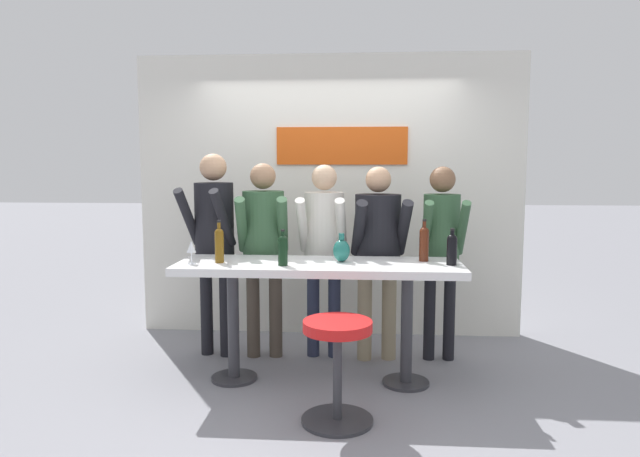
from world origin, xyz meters
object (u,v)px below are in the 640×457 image
at_px(person_center, 378,242).
at_px(wine_bottle_1, 283,249).
at_px(tasting_table, 319,281).
at_px(person_center_right, 441,240).
at_px(wine_bottle_3, 424,242).
at_px(person_far_left, 214,231).
at_px(person_center_left, 324,239).
at_px(bar_stool, 337,354).
at_px(wine_bottle_0, 452,248).
at_px(wine_glass_0, 191,247).
at_px(person_left, 264,238).
at_px(decorative_vase, 341,250).
at_px(wine_bottle_2, 219,244).

xyz_separation_m(person_center, wine_bottle_1, (-0.72, -0.69, 0.04)).
bearing_deg(tasting_table, person_center_right, 30.06).
bearing_deg(person_center_right, wine_bottle_3, -114.10).
relative_size(person_far_left, person_center_right, 1.07).
bearing_deg(person_center_left, person_center_right, 1.60).
bearing_deg(bar_stool, person_far_left, 132.14).
bearing_deg(bar_stool, wine_bottle_1, 128.14).
height_order(person_far_left, person_center, person_far_left).
height_order(person_center_left, wine_bottle_3, person_center_left).
height_order(tasting_table, person_center_left, person_center_left).
height_order(wine_bottle_0, wine_glass_0, wine_bottle_0).
xyz_separation_m(person_left, wine_bottle_3, (1.32, -0.42, 0.04)).
bearing_deg(wine_bottle_3, decorative_vase, -173.59).
distance_m(person_far_left, wine_bottle_3, 1.81).
bearing_deg(decorative_vase, wine_bottle_3, 6.41).
distance_m(wine_glass_0, decorative_vase, 1.13).
bearing_deg(wine_bottle_0, decorative_vase, 173.92).
distance_m(bar_stool, wine_bottle_0, 1.21).
distance_m(person_far_left, person_center_right, 1.95).
height_order(tasting_table, person_far_left, person_far_left).
xyz_separation_m(person_center_left, person_center_right, (1.00, -0.02, 0.00)).
distance_m(person_far_left, person_left, 0.44).
height_order(person_far_left, person_left, person_far_left).
height_order(person_center, person_center_right, person_center_right).
xyz_separation_m(bar_stool, wine_bottle_3, (0.63, 0.82, 0.63)).
bearing_deg(wine_bottle_1, wine_bottle_2, 169.59).
xyz_separation_m(bar_stool, person_left, (-0.69, 1.24, 0.59)).
relative_size(person_center_left, wine_bottle_3, 5.15).
relative_size(tasting_table, bar_stool, 3.18).
xyz_separation_m(person_far_left, person_center_left, (0.95, 0.04, -0.06)).
relative_size(person_center, wine_bottle_0, 6.07).
distance_m(bar_stool, person_far_left, 1.80).
distance_m(tasting_table, wine_bottle_1, 0.40).
relative_size(person_center_right, wine_bottle_0, 6.08).
distance_m(bar_stool, person_center_left, 1.42).
height_order(bar_stool, person_left, person_left).
relative_size(wine_bottle_2, decorative_vase, 1.47).
relative_size(wine_bottle_2, wine_bottle_3, 0.99).
distance_m(tasting_table, person_far_left, 1.15).
distance_m(tasting_table, bar_stool, 0.79).
relative_size(tasting_table, wine_bottle_0, 7.89).
height_order(tasting_table, wine_bottle_1, wine_bottle_1).
bearing_deg(wine_bottle_1, wine_bottle_0, 5.18).
bearing_deg(wine_bottle_2, bar_stool, -34.49).
bearing_deg(bar_stool, person_left, 119.16).
xyz_separation_m(person_left, wine_bottle_0, (1.51, -0.58, 0.02)).
distance_m(person_center_left, person_center, 0.47).
relative_size(person_center, wine_bottle_3, 5.10).
bearing_deg(wine_bottle_1, tasting_table, 29.50).
distance_m(wine_bottle_0, wine_bottle_3, 0.25).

